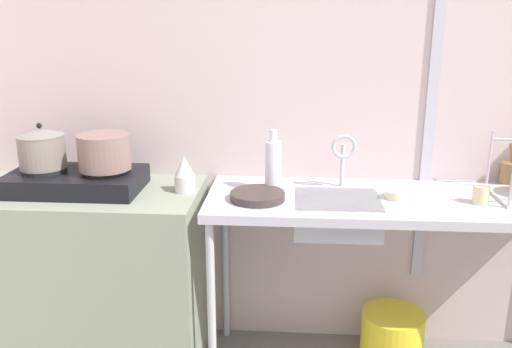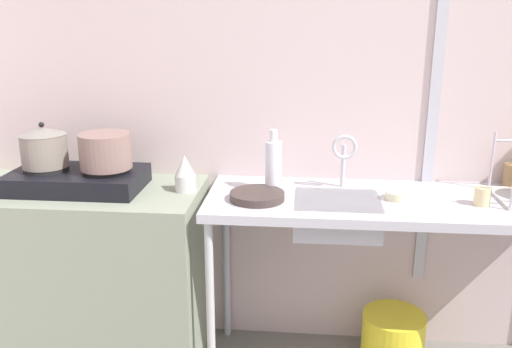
# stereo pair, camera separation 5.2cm
# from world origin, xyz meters

# --- Properties ---
(wall_back) EXTENTS (5.22, 0.10, 2.44)m
(wall_back) POSITION_xyz_m (0.00, 1.74, 1.22)
(wall_back) COLOR beige
(wall_back) RESTS_ON ground
(wall_metal_strip) EXTENTS (0.05, 0.01, 1.95)m
(wall_metal_strip) POSITION_xyz_m (0.04, 1.68, 1.34)
(wall_metal_strip) COLOR #B8BAC4
(counter_concrete) EXTENTS (1.16, 0.55, 0.87)m
(counter_concrete) POSITION_xyz_m (-1.59, 1.42, 0.43)
(counter_concrete) COLOR gray
(counter_concrete) RESTS_ON ground
(counter_sink) EXTENTS (1.66, 0.55, 0.87)m
(counter_sink) POSITION_xyz_m (-0.14, 1.42, 0.80)
(counter_sink) COLOR #B8BAC4
(counter_sink) RESTS_ON ground
(stove) EXTENTS (0.59, 0.34, 0.10)m
(stove) POSITION_xyz_m (-1.57, 1.42, 0.92)
(stove) COLOR black
(stove) RESTS_ON counter_concrete
(pot_on_left_burner) EXTENTS (0.21, 0.21, 0.20)m
(pot_on_left_burner) POSITION_xyz_m (-1.71, 1.42, 1.06)
(pot_on_left_burner) COLOR gray
(pot_on_left_burner) RESTS_ON stove
(pot_on_right_burner) EXTENTS (0.23, 0.23, 0.16)m
(pot_on_right_burner) POSITION_xyz_m (-1.43, 1.42, 1.05)
(pot_on_right_burner) COLOR #846861
(pot_on_right_burner) RESTS_ON stove
(percolator) EXTENTS (0.09, 0.09, 0.17)m
(percolator) POSITION_xyz_m (-1.08, 1.44, 0.95)
(percolator) COLOR silver
(percolator) RESTS_ON counter_concrete
(sink_basin) EXTENTS (0.37, 0.32, 0.14)m
(sink_basin) POSITION_xyz_m (-0.40, 1.38, 0.80)
(sink_basin) COLOR #B8BAC4
(sink_basin) RESTS_ON counter_sink
(faucet) EXTENTS (0.11, 0.07, 0.26)m
(faucet) POSITION_xyz_m (-0.37, 1.53, 1.04)
(faucet) COLOR #B8BAC4
(faucet) RESTS_ON counter_sink
(frying_pan) EXTENTS (0.24, 0.24, 0.03)m
(frying_pan) POSITION_xyz_m (-0.74, 1.35, 0.89)
(frying_pan) COLOR #3C312D
(frying_pan) RESTS_ON counter_sink
(cup_by_rack) EXTENTS (0.07, 0.07, 0.08)m
(cup_by_rack) POSITION_xyz_m (0.20, 1.37, 0.91)
(cup_by_rack) COLOR beige
(cup_by_rack) RESTS_ON counter_sink
(small_bowl_on_drainboard) EXTENTS (0.11, 0.11, 0.04)m
(small_bowl_on_drainboard) POSITION_xyz_m (-0.14, 1.41, 0.89)
(small_bowl_on_drainboard) COLOR beige
(small_bowl_on_drainboard) RESTS_ON counter_sink
(bottle_by_sink) EXTENTS (0.07, 0.07, 0.28)m
(bottle_by_sink) POSITION_xyz_m (-0.68, 1.47, 0.99)
(bottle_by_sink) COLOR silver
(bottle_by_sink) RESTS_ON counter_sink
(utensil_jar) EXTENTS (0.08, 0.08, 0.21)m
(utensil_jar) POSITION_xyz_m (0.41, 1.63, 0.93)
(utensil_jar) COLOR olive
(utensil_jar) RESTS_ON counter_sink
(bucket_on_floor) EXTENTS (0.30, 0.30, 0.27)m
(bucket_on_floor) POSITION_xyz_m (-0.10, 1.47, 0.14)
(bucket_on_floor) COLOR yellow
(bucket_on_floor) RESTS_ON ground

